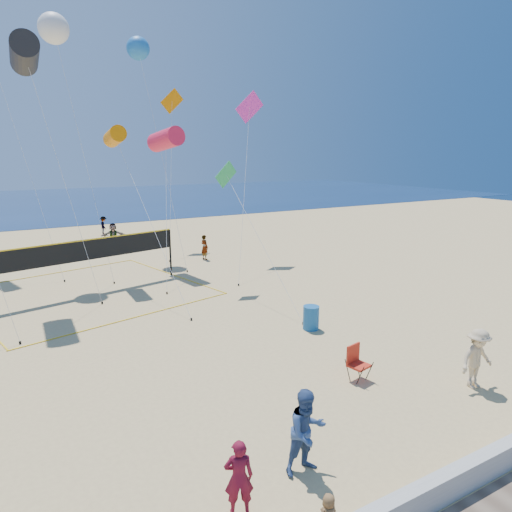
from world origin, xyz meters
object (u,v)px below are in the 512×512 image
woman (239,477)px  camp_chair (356,360)px  trash_barrel (311,318)px  volleyball_net (85,256)px

woman → camp_chair: (5.48, 2.92, -0.16)m
camp_chair → trash_barrel: 4.11m
woman → volleyball_net: 16.19m
woman → camp_chair: woman is taller
woman → volleyball_net: bearing=-68.6°
trash_barrel → volleyball_net: 11.53m
camp_chair → volleyball_net: 14.36m
camp_chair → trash_barrel: (1.22, 3.93, -0.14)m
woman → volleyball_net: size_ratio=0.13×
woman → trash_barrel: 9.59m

